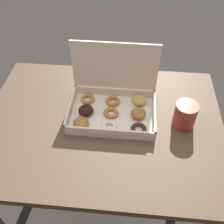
{
  "coord_description": "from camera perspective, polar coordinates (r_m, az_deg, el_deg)",
  "views": [
    {
      "loc": [
        0.1,
        -0.69,
        1.56
      ],
      "look_at": [
        0.04,
        0.04,
        0.8
      ],
      "focal_mm": 42.0,
      "sensor_mm": 36.0,
      "label": 1
    }
  ],
  "objects": [
    {
      "name": "donut_box",
      "position": [
        1.06,
        0.13,
        2.47
      ],
      "size": [
        0.35,
        0.25,
        0.27
      ],
      "color": "silver",
      "rests_on": "dining_table"
    },
    {
      "name": "dining_table",
      "position": [
        1.16,
        -1.97,
        -6.66
      ],
      "size": [
        0.96,
        0.71,
        0.78
      ],
      "color": "#4C3D2D",
      "rests_on": "ground_plane"
    },
    {
      "name": "ground_plane",
      "position": [
        1.71,
        -1.4,
        -19.68
      ],
      "size": [
        8.0,
        8.0,
        0.0
      ],
      "primitive_type": "plane",
      "color": "#2D2826"
    },
    {
      "name": "coffee_mug",
      "position": [
        1.04,
        15.62,
        -0.61
      ],
      "size": [
        0.09,
        0.09,
        0.11
      ],
      "color": "#A3382D",
      "rests_on": "dining_table"
    }
  ]
}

